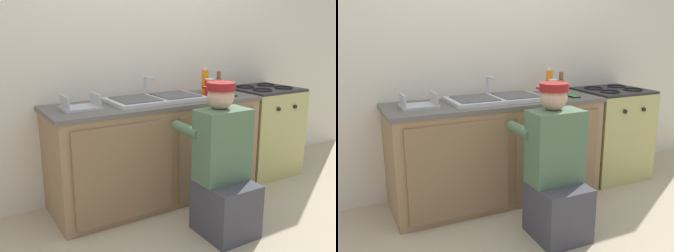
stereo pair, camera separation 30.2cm
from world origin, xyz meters
The scene contains 12 objects.
ground_plane centered at (0.00, 0.00, 0.00)m, with size 12.00×12.00×0.00m, color tan.
back_wall centered at (0.00, 0.65, 1.25)m, with size 6.00×0.10×2.50m, color beige.
counter_cabinet centered at (0.00, 0.29, 0.42)m, with size 1.81×0.62×0.84m.
countertop centered at (0.00, 0.30, 0.86)m, with size 1.85×0.62×0.03m, color #5B5651.
sink_double_basin centered at (0.00, 0.30, 0.90)m, with size 0.80×0.44×0.19m.
stove_range centered at (1.26, 0.30, 0.45)m, with size 0.64×0.62×0.90m.
plumber_person centered at (0.13, -0.45, 0.46)m, with size 0.42×0.61×1.10m.
soap_bottle_orange centered at (0.57, 0.38, 0.99)m, with size 0.06×0.06×0.25m.
dish_rack_tray centered at (-0.65, 0.29, 0.90)m, with size 0.28×0.22×0.11m.
cell_phone centered at (0.69, 0.17, 0.88)m, with size 0.07×0.14×0.01m.
soda_cup_red centered at (0.55, 0.28, 0.95)m, with size 0.08×0.08×0.15m.
vase_decorative centered at (0.55, 0.15, 0.97)m, with size 0.10×0.10×0.23m.
Camera 1 is at (-1.52, -2.40, 1.45)m, focal length 40.00 mm.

